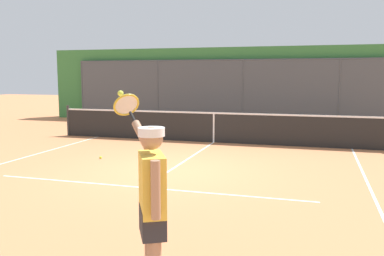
# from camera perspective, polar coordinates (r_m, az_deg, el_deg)

# --- Properties ---
(ground_plane) EXTENTS (60.00, 60.00, 0.00)m
(ground_plane) POSITION_cam_1_polar(r_m,az_deg,el_deg) (9.40, -3.02, -5.82)
(ground_plane) COLOR #C67A4C
(court_line_markings) EXTENTS (8.30, 10.21, 0.01)m
(court_line_markings) POSITION_cam_1_polar(r_m,az_deg,el_deg) (7.79, -7.55, -8.62)
(court_line_markings) COLOR white
(court_line_markings) RESTS_ON ground
(fence_backdrop) EXTENTS (18.80, 1.37, 3.34)m
(fence_backdrop) POSITION_cam_1_polar(r_m,az_deg,el_deg) (18.83, 7.31, 5.78)
(fence_backdrop) COLOR #474C51
(fence_backdrop) RESTS_ON ground
(tennis_net) EXTENTS (10.67, 0.09, 1.07)m
(tennis_net) POSITION_cam_1_polar(r_m,az_deg,el_deg) (13.18, 3.00, 0.14)
(tennis_net) COLOR #2D2D2D
(tennis_net) RESTS_ON ground
(tennis_player) EXTENTS (0.94, 1.13, 1.96)m
(tennis_player) POSITION_cam_1_polar(r_m,az_deg,el_deg) (3.93, -5.58, -9.80)
(tennis_player) COLOR navy
(tennis_player) RESTS_ON ground
(tennis_ball_near_net) EXTENTS (0.07, 0.07, 0.07)m
(tennis_ball_near_net) POSITION_cam_1_polar(r_m,az_deg,el_deg) (9.12, -5.65, -6.04)
(tennis_ball_near_net) COLOR #D6E042
(tennis_ball_near_net) RESTS_ON ground
(tennis_ball_by_sideline) EXTENTS (0.07, 0.07, 0.07)m
(tennis_ball_by_sideline) POSITION_cam_1_polar(r_m,az_deg,el_deg) (10.91, -12.41, -3.96)
(tennis_ball_by_sideline) COLOR #CCDB33
(tennis_ball_by_sideline) RESTS_ON ground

